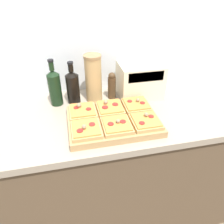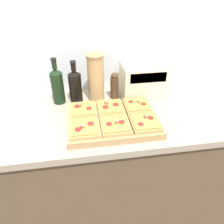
# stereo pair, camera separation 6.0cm
# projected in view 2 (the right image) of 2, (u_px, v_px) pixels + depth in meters

# --- Properties ---
(wall_back) EXTENTS (6.00, 0.06, 2.50)m
(wall_back) POSITION_uv_depth(u_px,v_px,m) (99.00, 42.00, 1.39)
(wall_back) COLOR silver
(wall_back) RESTS_ON ground_plane
(kitchen_counter) EXTENTS (2.63, 0.67, 0.94)m
(kitchen_counter) POSITION_uv_depth(u_px,v_px,m) (108.00, 168.00, 1.54)
(kitchen_counter) COLOR brown
(kitchen_counter) RESTS_ON ground_plane
(cutting_board) EXTENTS (0.48, 0.34, 0.04)m
(cutting_board) POSITION_uv_depth(u_px,v_px,m) (113.00, 121.00, 1.18)
(cutting_board) COLOR tan
(cutting_board) RESTS_ON kitchen_counter
(pizza_slice_back_left) EXTENTS (0.14, 0.15, 0.05)m
(pizza_slice_back_left) POSITION_uv_depth(u_px,v_px,m) (83.00, 110.00, 1.21)
(pizza_slice_back_left) COLOR tan
(pizza_slice_back_left) RESTS_ON cutting_board
(pizza_slice_back_center) EXTENTS (0.14, 0.15, 0.05)m
(pizza_slice_back_center) POSITION_uv_depth(u_px,v_px,m) (111.00, 108.00, 1.23)
(pizza_slice_back_center) COLOR tan
(pizza_slice_back_center) RESTS_ON cutting_board
(pizza_slice_back_right) EXTENTS (0.14, 0.15, 0.05)m
(pizza_slice_back_right) POSITION_uv_depth(u_px,v_px,m) (137.00, 106.00, 1.24)
(pizza_slice_back_right) COLOR tan
(pizza_slice_back_right) RESTS_ON cutting_board
(pizza_slice_front_left) EXTENTS (0.14, 0.15, 0.05)m
(pizza_slice_front_left) POSITION_uv_depth(u_px,v_px,m) (85.00, 128.00, 1.07)
(pizza_slice_front_left) COLOR tan
(pizza_slice_front_left) RESTS_ON cutting_board
(pizza_slice_front_center) EXTENTS (0.14, 0.15, 0.05)m
(pizza_slice_front_center) POSITION_uv_depth(u_px,v_px,m) (115.00, 125.00, 1.09)
(pizza_slice_front_center) COLOR tan
(pizza_slice_front_center) RESTS_ON cutting_board
(pizza_slice_front_right) EXTENTS (0.14, 0.15, 0.05)m
(pizza_slice_front_right) POSITION_uv_depth(u_px,v_px,m) (145.00, 122.00, 1.11)
(pizza_slice_front_right) COLOR tan
(pizza_slice_front_right) RESTS_ON cutting_board
(olive_oil_bottle) EXTENTS (0.08, 0.08, 0.29)m
(olive_oil_bottle) POSITION_uv_depth(u_px,v_px,m) (57.00, 85.00, 1.31)
(olive_oil_bottle) COLOR black
(olive_oil_bottle) RESTS_ON kitchen_counter
(wine_bottle) EXTENTS (0.08, 0.08, 0.26)m
(wine_bottle) POSITION_uv_depth(u_px,v_px,m) (75.00, 85.00, 1.33)
(wine_bottle) COLOR black
(wine_bottle) RESTS_ON kitchen_counter
(grain_jar_tall) EXTENTS (0.10, 0.10, 0.29)m
(grain_jar_tall) POSITION_uv_depth(u_px,v_px,m) (96.00, 78.00, 1.32)
(grain_jar_tall) COLOR tan
(grain_jar_tall) RESTS_ON kitchen_counter
(pepper_mill) EXTENTS (0.05, 0.05, 0.18)m
(pepper_mill) POSITION_uv_depth(u_px,v_px,m) (114.00, 86.00, 1.37)
(pepper_mill) COLOR #47331E
(pepper_mill) RESTS_ON kitchen_counter
(toaster_oven) EXTENTS (0.30, 0.21, 0.22)m
(toaster_oven) POSITION_uv_depth(u_px,v_px,m) (143.00, 81.00, 1.38)
(toaster_oven) COLOR beige
(toaster_oven) RESTS_ON kitchen_counter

